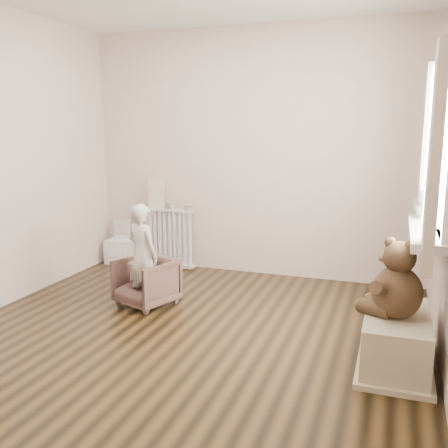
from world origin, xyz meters
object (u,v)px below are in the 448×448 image
(toy_vanity, at_px, (121,240))
(toy_bench, at_px, (396,338))
(child, at_px, (143,255))
(teddy_bear, at_px, (399,271))
(plush_cat, at_px, (424,205))
(radiator, at_px, (167,234))
(armchair, at_px, (146,282))

(toy_vanity, xyz_separation_m, toy_bench, (3.07, -1.64, -0.08))
(child, relative_size, teddy_bear, 1.79)
(child, xyz_separation_m, plush_cat, (2.27, 0.25, 0.53))
(radiator, height_order, teddy_bear, teddy_bear)
(radiator, distance_m, toy_vanity, 0.60)
(plush_cat, bearing_deg, teddy_bear, -81.77)
(radiator, bearing_deg, toy_bench, -34.02)
(toy_vanity, distance_m, teddy_bear, 3.51)
(child, bearing_deg, toy_vanity, -31.65)
(teddy_bear, distance_m, plush_cat, 0.83)
(child, bearing_deg, teddy_bear, -172.89)
(radiator, relative_size, plush_cat, 2.41)
(radiator, distance_m, teddy_bear, 3.02)
(armchair, distance_m, plush_cat, 2.41)
(radiator, height_order, armchair, radiator)
(toy_vanity, xyz_separation_m, teddy_bear, (3.06, -1.69, 0.40))
(toy_bench, height_order, teddy_bear, teddy_bear)
(radiator, xyz_separation_m, toy_vanity, (-0.59, -0.03, -0.11))
(armchair, bearing_deg, plush_cat, 25.24)
(toy_vanity, relative_size, child, 0.56)
(armchair, height_order, teddy_bear, teddy_bear)
(armchair, height_order, toy_bench, armchair)
(toy_bench, xyz_separation_m, teddy_bear, (-0.01, -0.05, 0.47))
(toy_vanity, distance_m, armchair, 1.49)
(armchair, distance_m, child, 0.27)
(toy_bench, height_order, plush_cat, plush_cat)
(child, height_order, teddy_bear, child)
(radiator, xyz_separation_m, child, (0.35, -1.23, 0.08))
(radiator, bearing_deg, teddy_bear, -34.93)
(toy_vanity, relative_size, toy_bench, 0.66)
(toy_vanity, distance_m, child, 1.54)
(teddy_bear, xyz_separation_m, plush_cat, (0.15, 0.74, 0.33))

